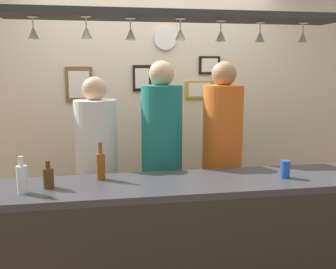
{
  "coord_description": "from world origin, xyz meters",
  "views": [
    {
      "loc": [
        -0.49,
        -2.77,
        1.72
      ],
      "look_at": [
        0.0,
        0.1,
        1.2
      ],
      "focal_mm": 40.69,
      "sensor_mm": 36.0,
      "label": 1
    }
  ],
  "objects": [
    {
      "name": "back_wall",
      "position": [
        0.0,
        1.1,
        1.3
      ],
      "size": [
        4.4,
        0.06,
        2.6
      ],
      "primitive_type": "cube",
      "color": "beige",
      "rests_on": "ground_plane"
    },
    {
      "name": "hanging_wineglass_center_right",
      "position": [
        0.29,
        -0.29,
        1.93
      ],
      "size": [
        0.07,
        0.07,
        0.13
      ],
      "color": "silver",
      "rests_on": "overhead_glass_rack"
    },
    {
      "name": "bottle_soda_clear",
      "position": [
        -0.99,
        -0.42,
        1.05
      ],
      "size": [
        0.06,
        0.06,
        0.23
      ],
      "color": "silver",
      "rests_on": "bar_counter"
    },
    {
      "name": "hanging_wineglass_left",
      "position": [
        -0.58,
        -0.37,
        1.93
      ],
      "size": [
        0.07,
        0.07,
        0.13
      ],
      "color": "silver",
      "rests_on": "overhead_glass_rack"
    },
    {
      "name": "hanging_wineglass_center_left",
      "position": [
        -0.31,
        -0.33,
        1.93
      ],
      "size": [
        0.07,
        0.07,
        0.13
      ],
      "color": "silver",
      "rests_on": "overhead_glass_rack"
    },
    {
      "name": "picture_frame_lower_pair",
      "position": [
        0.49,
        1.06,
        1.49
      ],
      "size": [
        0.3,
        0.02,
        0.18
      ],
      "color": "#B29338",
      "rests_on": "back_wall"
    },
    {
      "name": "bottle_beer_brown_stubby",
      "position": [
        -0.85,
        -0.35,
        1.03
      ],
      "size": [
        0.07,
        0.07,
        0.18
      ],
      "color": "#512D14",
      "rests_on": "bar_counter"
    },
    {
      "name": "picture_frame_caricature",
      "position": [
        -0.72,
        1.06,
        1.55
      ],
      "size": [
        0.26,
        0.02,
        0.34
      ],
      "color": "brown",
      "rests_on": "back_wall"
    },
    {
      "name": "hanging_wineglass_right",
      "position": [
        0.58,
        -0.24,
        1.93
      ],
      "size": [
        0.07,
        0.07,
        0.13
      ],
      "color": "silver",
      "rests_on": "overhead_glass_rack"
    },
    {
      "name": "picture_frame_upper_small",
      "position": [
        0.59,
        1.06,
        1.74
      ],
      "size": [
        0.22,
        0.02,
        0.18
      ],
      "color": "black",
      "rests_on": "back_wall"
    },
    {
      "name": "drink_can",
      "position": [
        0.74,
        -0.39,
        1.02
      ],
      "size": [
        0.07,
        0.07,
        0.12
      ],
      "primitive_type": "cylinder",
      "color": "#1E4CB2",
      "rests_on": "bar_counter"
    },
    {
      "name": "picture_frame_crest",
      "position": [
        -0.1,
        1.06,
        1.61
      ],
      "size": [
        0.18,
        0.02,
        0.26
      ],
      "color": "black",
      "rests_on": "back_wall"
    },
    {
      "name": "bar_counter",
      "position": [
        0.0,
        -0.5,
        0.65
      ],
      "size": [
        2.7,
        0.55,
        0.96
      ],
      "color": "#38383D",
      "rests_on": "ground_plane"
    },
    {
      "name": "person_left_white_patterned_shirt",
      "position": [
        -0.56,
        0.3,
        0.99
      ],
      "size": [
        0.34,
        0.34,
        1.64
      ],
      "color": "#2D334C",
      "rests_on": "ground_plane"
    },
    {
      "name": "hanging_wineglass_far_right",
      "position": [
        0.88,
        -0.26,
        1.93
      ],
      "size": [
        0.07,
        0.07,
        0.13
      ],
      "color": "silver",
      "rests_on": "overhead_glass_rack"
    },
    {
      "name": "wall_clock",
      "position": [
        0.13,
        1.05,
        1.99
      ],
      "size": [
        0.22,
        0.03,
        0.22
      ],
      "primitive_type": "cylinder",
      "rotation": [
        1.57,
        0.0,
        0.0
      ],
      "color": "white",
      "rests_on": "back_wall"
    },
    {
      "name": "hanging_wineglass_center",
      "position": [
        0.0,
        -0.36,
        1.93
      ],
      "size": [
        0.07,
        0.07,
        0.13
      ],
      "color": "silver",
      "rests_on": "overhead_glass_rack"
    },
    {
      "name": "person_middle_teal_shirt",
      "position": [
        -0.02,
        0.3,
        1.07
      ],
      "size": [
        0.34,
        0.34,
        1.77
      ],
      "color": "#2D334C",
      "rests_on": "ground_plane"
    },
    {
      "name": "person_right_orange_shirt",
      "position": [
        0.51,
        0.3,
        1.07
      ],
      "size": [
        0.34,
        0.34,
        1.77
      ],
      "color": "#2D334C",
      "rests_on": "ground_plane"
    },
    {
      "name": "hanging_wineglass_far_left",
      "position": [
        -0.89,
        -0.3,
        1.93
      ],
      "size": [
        0.07,
        0.07,
        0.13
      ],
      "color": "silver",
      "rests_on": "overhead_glass_rack"
    },
    {
      "name": "overhead_glass_rack",
      "position": [
        0.0,
        -0.3,
        2.04
      ],
      "size": [
        2.2,
        0.36,
        0.04
      ],
      "primitive_type": "cube",
      "color": "black"
    },
    {
      "name": "bottle_beer_amber_tall",
      "position": [
        -0.52,
        -0.21,
        1.06
      ],
      "size": [
        0.06,
        0.06,
        0.26
      ],
      "color": "brown",
      "rests_on": "bar_counter"
    }
  ]
}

